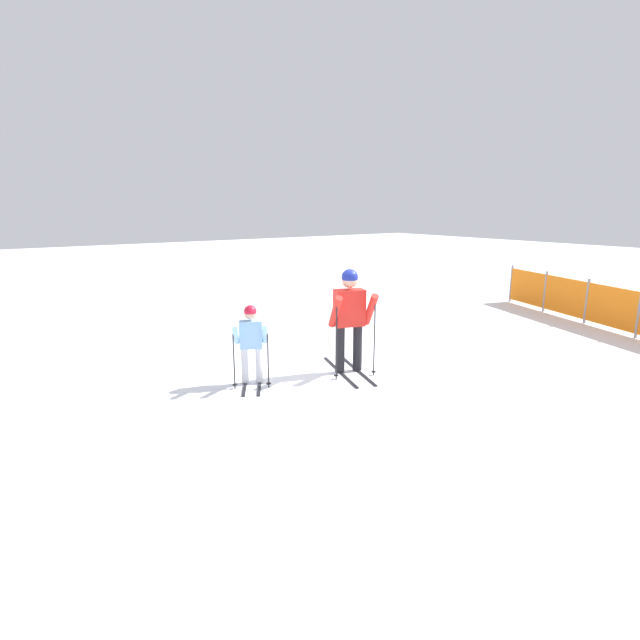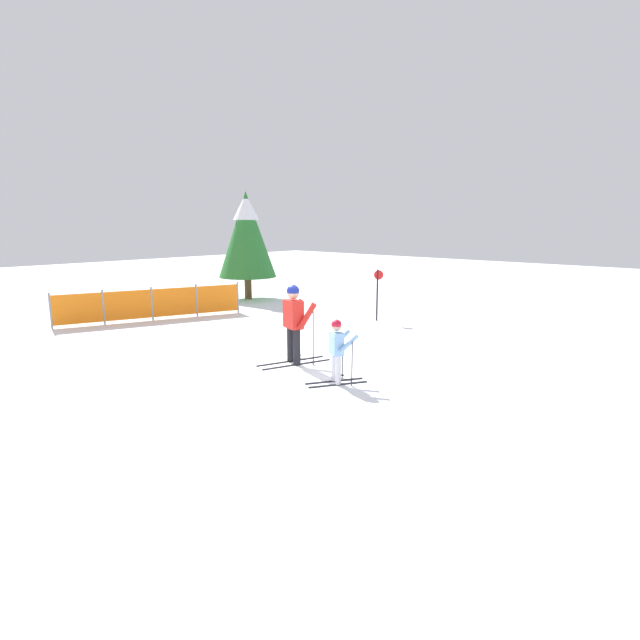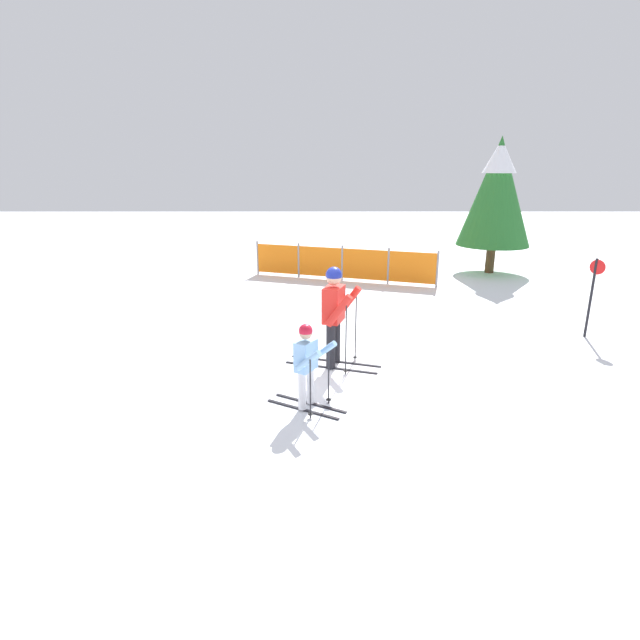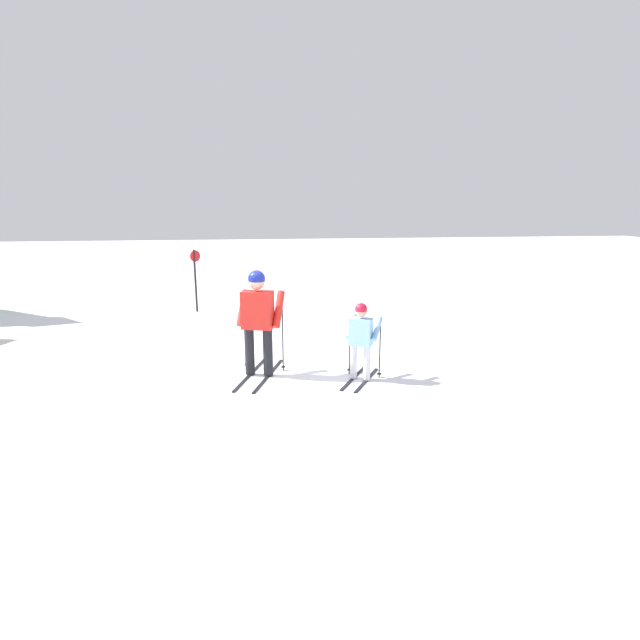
# 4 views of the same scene
# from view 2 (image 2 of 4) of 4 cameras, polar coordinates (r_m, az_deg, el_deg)

# --- Properties ---
(ground_plane) EXTENTS (60.00, 60.00, 0.00)m
(ground_plane) POSITION_cam_2_polar(r_m,az_deg,el_deg) (10.43, -3.49, -5.15)
(ground_plane) COLOR white
(skier_adult) EXTENTS (1.60, 0.86, 1.66)m
(skier_adult) POSITION_cam_2_polar(r_m,az_deg,el_deg) (10.33, -2.97, 0.33)
(skier_adult) COLOR black
(skier_adult) RESTS_ON ground_plane
(skier_child) EXTENTS (1.11, 0.78, 1.20)m
(skier_child) POSITION_cam_2_polar(r_m,az_deg,el_deg) (9.08, 1.99, -3.01)
(skier_child) COLOR black
(skier_child) RESTS_ON ground_plane
(safety_fence) EXTENTS (5.17, 1.85, 1.02)m
(safety_fence) POSITION_cam_2_polar(r_m,az_deg,el_deg) (15.86, -18.65, 1.81)
(safety_fence) COLOR gray
(safety_fence) RESTS_ON ground_plane
(conifer_far) EXTENTS (2.18, 2.18, 4.05)m
(conifer_far) POSITION_cam_2_polar(r_m,az_deg,el_deg) (19.26, -8.39, 9.79)
(conifer_far) COLOR #4C3823
(conifer_far) RESTS_ON ground_plane
(trail_marker) EXTENTS (0.19, 0.23, 1.54)m
(trail_marker) POSITION_cam_2_polar(r_m,az_deg,el_deg) (14.99, 6.60, 3.49)
(trail_marker) COLOR black
(trail_marker) RESTS_ON ground_plane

